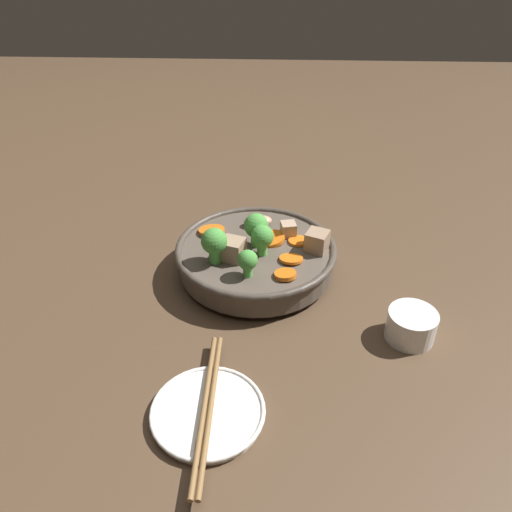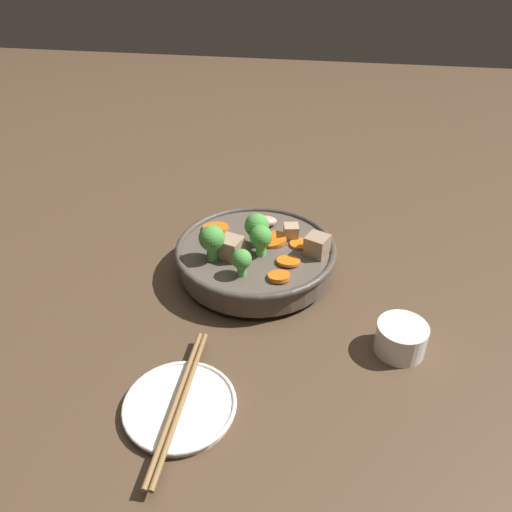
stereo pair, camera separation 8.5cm
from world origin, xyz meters
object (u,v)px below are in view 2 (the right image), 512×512
side_saucer (180,406)px  tea_cup (401,338)px  chopsticks_pair (179,401)px  stirfry_bowl (256,254)px

side_saucer → tea_cup: bearing=-151.4°
tea_cup → chopsticks_pair: 0.32m
stirfry_bowl → tea_cup: bearing=147.3°
side_saucer → chopsticks_pair: bearing=180.0°
stirfry_bowl → side_saucer: size_ratio=1.89×
chopsticks_pair → tea_cup: bearing=-151.4°
side_saucer → chopsticks_pair: (-0.00, 0.00, 0.01)m
stirfry_bowl → tea_cup: size_ratio=3.81×
side_saucer → tea_cup: 0.32m
stirfry_bowl → side_saucer: 0.31m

